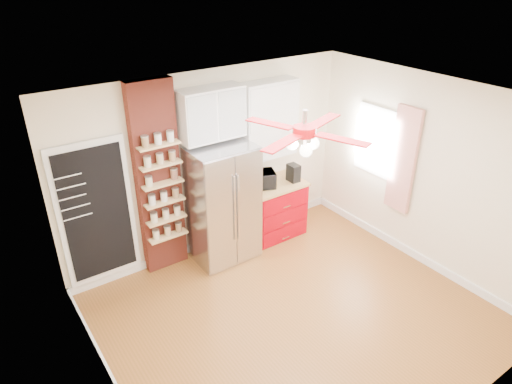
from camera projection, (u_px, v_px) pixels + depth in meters
floor at (295, 314)px, 5.73m from camera, size 4.50×4.50×0.00m
ceiling at (306, 105)px, 4.49m from camera, size 4.50×4.50×0.00m
wall_back at (211, 164)px, 6.57m from camera, size 4.50×0.02×2.70m
wall_front at (460, 328)px, 3.65m from camera, size 4.50×0.02×2.70m
wall_left at (101, 299)px, 3.96m from camera, size 0.02×4.00×2.70m
wall_right at (426, 174)px, 6.26m from camera, size 0.02×4.00×2.70m
chalkboard at (97, 213)px, 5.79m from camera, size 0.95×0.05×1.95m
brick_pillar at (158, 180)px, 6.08m from camera, size 0.60×0.16×2.70m
fridge at (222, 204)px, 6.49m from camera, size 0.90×0.70×1.75m
upper_glass_cabinet at (211, 114)px, 6.05m from camera, size 0.90×0.35×0.70m
red_cabinet at (274, 209)px, 7.21m from camera, size 0.94×0.64×0.90m
upper_shelf_unit at (269, 120)px, 6.69m from camera, size 0.90×0.30×1.15m
window at (376, 141)px, 6.81m from camera, size 0.04×0.75×1.05m
curtain at (403, 160)px, 6.43m from camera, size 0.06×0.40×1.55m
ceiling_fan at (304, 132)px, 4.62m from camera, size 1.40×1.40×0.44m
toaster_oven at (260, 180)px, 6.84m from camera, size 0.53×0.45×0.25m
coffee_maker at (293, 173)px, 7.03m from camera, size 0.15×0.20×0.27m
canister_left at (297, 175)px, 7.09m from camera, size 0.12×0.12×0.15m
canister_right at (294, 173)px, 7.16m from camera, size 0.11×0.11×0.15m
pantry_jar_oats at (149, 181)px, 5.85m from camera, size 0.11×0.11×0.12m
pantry_jar_beans at (174, 174)px, 6.04m from camera, size 0.10×0.10×0.14m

